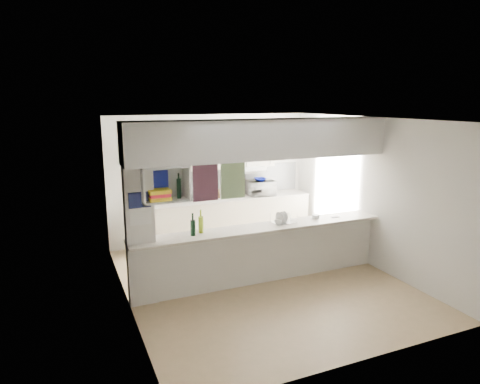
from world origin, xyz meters
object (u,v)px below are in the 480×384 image
dish_rack (284,218)px  wine_bottles (197,226)px  bowl (260,179)px  microwave (261,188)px

dish_rack → wine_bottles: bearing=175.1°
wine_bottles → bowl: bearing=44.9°
dish_rack → wine_bottles: wine_bottles is taller
dish_rack → wine_bottles: 1.48m
dish_rack → bowl: bearing=69.4°
dish_rack → microwave: bearing=68.5°
dish_rack → wine_bottles: size_ratio=1.10×
microwave → dish_rack: size_ratio=1.43×
microwave → dish_rack: bearing=78.4°
bowl → wine_bottles: bowl is taller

